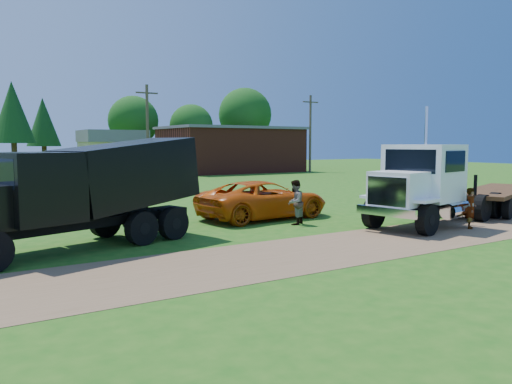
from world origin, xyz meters
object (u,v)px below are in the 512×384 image
black_dump_truck (88,187)px  spectator_a (471,208)px  white_semi_tractor (425,185)px  orange_pickup (264,200)px  flatbed_trailer (496,194)px

black_dump_truck → spectator_a: size_ratio=5.18×
white_semi_tractor → orange_pickup: size_ratio=1.36×
orange_pickup → spectator_a: size_ratio=3.77×
orange_pickup → flatbed_trailer: (10.84, -4.18, 0.01)m
black_dump_truck → flatbed_trailer: (18.96, -2.00, -1.09)m
black_dump_truck → spectator_a: (13.49, -4.41, -1.14)m
flatbed_trailer → white_semi_tractor: bearing=169.5°
white_semi_tractor → black_dump_truck: 12.81m
black_dump_truck → spectator_a: 14.23m
black_dump_truck → spectator_a: bearing=-35.2°
white_semi_tractor → black_dump_truck: bearing=154.9°
flatbed_trailer → black_dump_truck: bearing=154.5°
white_semi_tractor → spectator_a: bearing=-64.1°
orange_pickup → white_semi_tractor: bearing=-144.6°
black_dump_truck → orange_pickup: 8.47m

